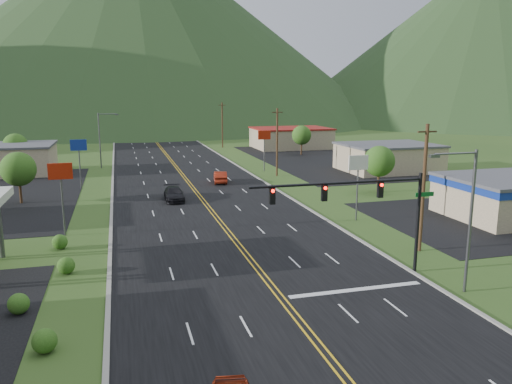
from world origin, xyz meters
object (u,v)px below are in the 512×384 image
object	(u,v)px
streetlight_east	(467,212)
streetlight_west	(102,137)
traffic_signal	(366,201)
car_red_far	(220,177)
car_dark_mid	(174,194)

from	to	relation	value
streetlight_east	streetlight_west	size ratio (longest dim) A/B	1.00
traffic_signal	car_red_far	distance (m)	37.93
streetlight_east	car_red_far	world-z (taller)	streetlight_east
car_dark_mid	streetlight_west	bearing A→B (deg)	107.74
streetlight_west	car_red_far	xyz separation A→B (m)	(15.90, -18.42, -4.39)
streetlight_west	car_red_far	distance (m)	24.72
car_red_far	streetlight_west	bearing A→B (deg)	-40.72
traffic_signal	streetlight_west	bearing A→B (deg)	107.97
car_dark_mid	streetlight_east	bearing A→B (deg)	-64.63
streetlight_west	streetlight_east	bearing A→B (deg)	-69.14
streetlight_west	car_dark_mid	bearing A→B (deg)	-73.28
car_red_far	traffic_signal	bearing A→B (deg)	101.92
traffic_signal	car_red_far	bearing A→B (deg)	93.45
streetlight_east	car_dark_mid	size ratio (longest dim) A/B	1.72
car_dark_mid	traffic_signal	bearing A→B (deg)	-69.76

